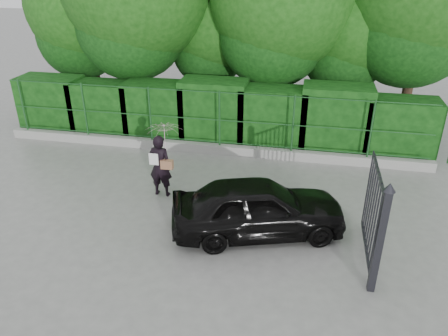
# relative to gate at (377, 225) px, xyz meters

# --- Properties ---
(ground) EXTENTS (80.00, 80.00, 0.00)m
(ground) POSITION_rel_gate_xyz_m (-4.60, 0.72, -1.19)
(ground) COLOR gray
(kerb) EXTENTS (14.00, 0.25, 0.30)m
(kerb) POSITION_rel_gate_xyz_m (-4.60, 5.22, -1.04)
(kerb) COLOR #9E9E99
(kerb) RESTS_ON ground
(fence) EXTENTS (14.13, 0.06, 1.80)m
(fence) POSITION_rel_gate_xyz_m (-4.38, 5.22, 0.01)
(fence) COLOR #1A4B20
(fence) RESTS_ON kerb
(hedge) EXTENTS (14.20, 1.20, 2.19)m
(hedge) POSITION_rel_gate_xyz_m (-4.54, 6.22, -0.18)
(hedge) COLOR black
(hedge) RESTS_ON ground
(gate) EXTENTS (0.22, 2.33, 2.36)m
(gate) POSITION_rel_gate_xyz_m (0.00, 0.00, 0.00)
(gate) COLOR #24242A
(gate) RESTS_ON ground
(woman) EXTENTS (0.95, 0.96, 2.03)m
(woman) POSITION_rel_gate_xyz_m (-5.09, 2.33, 0.14)
(woman) COLOR black
(woman) RESTS_ON ground
(car) EXTENTS (4.26, 2.71, 1.35)m
(car) POSITION_rel_gate_xyz_m (-2.42, 1.04, -0.51)
(car) COLOR black
(car) RESTS_ON ground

